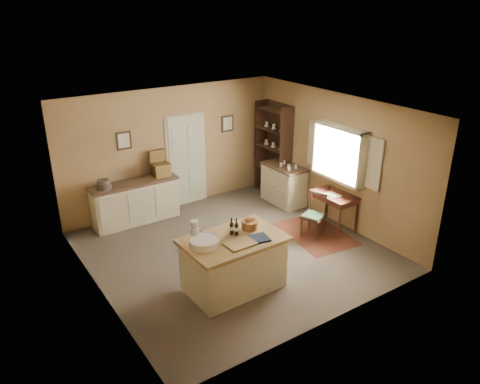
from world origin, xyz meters
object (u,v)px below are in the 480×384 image
object	(u,v)px
writing_desk	(334,198)
shelving_unit	(275,150)
sideboard	(136,201)
right_cabinet	(284,184)
desk_chair	(313,216)
work_island	(233,262)

from	to	relation	value
writing_desk	shelving_unit	distance (m)	2.23
sideboard	right_cabinet	world-z (taller)	sideboard
desk_chair	shelving_unit	distance (m)	2.41
desk_chair	right_cabinet	xyz separation A→B (m)	(0.57, 1.63, 0.03)
right_cabinet	sideboard	bearing A→B (deg)	163.81
writing_desk	desk_chair	distance (m)	0.62
sideboard	shelving_unit	bearing A→B (deg)	-6.03
writing_desk	shelving_unit	bearing A→B (deg)	85.88
sideboard	writing_desk	size ratio (longest dim) A/B	2.01
sideboard	work_island	bearing A→B (deg)	-83.58
right_cabinet	shelving_unit	distance (m)	0.88
sideboard	desk_chair	xyz separation A→B (m)	(2.65, -2.56, -0.05)
work_island	shelving_unit	size ratio (longest dim) A/B	0.74
shelving_unit	work_island	bearing A→B (deg)	-136.75
writing_desk	desk_chair	world-z (taller)	desk_chair
shelving_unit	right_cabinet	bearing A→B (deg)	-105.22
right_cabinet	shelving_unit	bearing A→B (deg)	74.78
right_cabinet	shelving_unit	world-z (taller)	shelving_unit
work_island	right_cabinet	bearing A→B (deg)	37.07
desk_chair	shelving_unit	xyz separation A→B (m)	(0.72, 2.21, 0.66)
work_island	sideboard	size ratio (longest dim) A/B	0.88
sideboard	writing_desk	xyz separation A→B (m)	(3.21, -2.54, 0.19)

